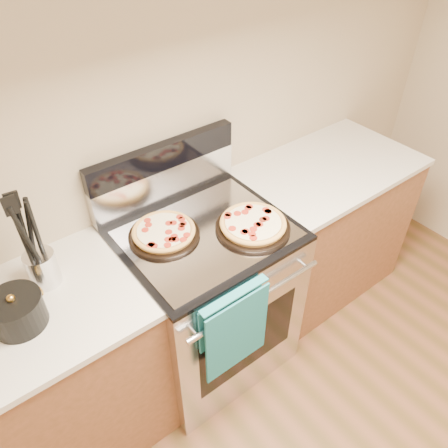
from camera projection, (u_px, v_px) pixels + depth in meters
wall_back at (154, 114)px, 1.90m from camera, size 4.00×0.00×4.00m
range_body at (206, 299)px, 2.27m from camera, size 0.76×0.68×0.90m
oven_window at (248, 342)px, 2.06m from camera, size 0.56×0.01×0.40m
cooktop at (204, 232)px, 1.97m from camera, size 0.76×0.68×0.02m
backsplash_lower at (165, 183)px, 2.09m from camera, size 0.76×0.06×0.18m
backsplash_upper at (163, 156)px, 2.00m from camera, size 0.76×0.06×0.12m
oven_handle at (257, 299)px, 1.81m from camera, size 0.70×0.03×0.03m
dish_towel at (234, 328)px, 1.82m from camera, size 0.32×0.05×0.42m
foil_sheet at (207, 234)px, 1.94m from camera, size 0.70×0.55×0.01m
cabinet_left at (37, 393)px, 1.88m from camera, size 1.00×0.62×0.88m
countertop_left at (2, 328)px, 1.59m from camera, size 1.02×0.64×0.03m
cabinet_right at (319, 230)px, 2.70m from camera, size 1.00×0.62×0.88m
countertop_right at (330, 168)px, 2.41m from camera, size 1.02×0.64×0.03m
pepperoni_pizza_back at (164, 232)px, 1.91m from camera, size 0.33×0.33×0.04m
pepperoni_pizza_front at (253, 225)px, 1.95m from camera, size 0.40×0.40×0.04m
utensil_crock at (43, 268)px, 1.69m from camera, size 0.12×0.12×0.15m
saucepan at (17, 313)px, 1.55m from camera, size 0.25×0.25×0.12m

